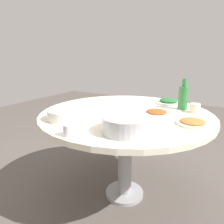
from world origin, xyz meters
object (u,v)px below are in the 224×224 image
at_px(round_dining_table, 126,123).
at_px(dish_greens, 169,101).
at_px(tea_cup_near, 195,108).
at_px(dish_stirfry, 156,113).
at_px(rice_bowl, 126,124).
at_px(dish_tofu_braise, 192,122).
at_px(tea_cup_far, 69,130).
at_px(green_bottle, 183,97).
at_px(soup_bowl, 69,114).

bearing_deg(round_dining_table, dish_greens, 64.76).
bearing_deg(round_dining_table, tea_cup_near, 27.80).
relative_size(dish_stirfry, dish_greens, 0.89).
bearing_deg(rice_bowl, dish_greens, 88.82).
bearing_deg(dish_greens, dish_tofu_braise, -60.08).
bearing_deg(dish_tofu_braise, tea_cup_far, -135.78).
height_order(dish_tofu_braise, green_bottle, green_bottle).
bearing_deg(round_dining_table, tea_cup_far, -94.83).
xyz_separation_m(dish_tofu_braise, tea_cup_far, (-0.57, -0.55, 0.02)).
bearing_deg(tea_cup_far, dish_stirfry, 65.99).
relative_size(dish_tofu_braise, tea_cup_near, 2.61).
distance_m(green_bottle, tea_cup_far, 1.02).
bearing_deg(tea_cup_far, rice_bowl, 40.53).
height_order(round_dining_table, dish_greens, dish_greens).
bearing_deg(dish_tofu_braise, dish_stirfry, 160.09).
height_order(dish_tofu_braise, tea_cup_far, tea_cup_far).
bearing_deg(soup_bowl, dish_greens, 59.53).
relative_size(round_dining_table, dish_tofu_braise, 6.53).
bearing_deg(green_bottle, dish_stirfry, -115.60).
height_order(dish_stirfry, dish_greens, dish_greens).
bearing_deg(soup_bowl, dish_stirfry, 38.75).
bearing_deg(soup_bowl, tea_cup_far, -47.94).
xyz_separation_m(dish_stirfry, tea_cup_far, (-0.29, -0.65, 0.02)).
bearing_deg(dish_stirfry, tea_cup_near, 41.47).
bearing_deg(tea_cup_far, dish_greens, 75.95).
xyz_separation_m(round_dining_table, rice_bowl, (0.20, -0.40, 0.15)).
height_order(dish_greens, dish_tofu_braise, dish_greens).
distance_m(round_dining_table, dish_greens, 0.52).
distance_m(soup_bowl, dish_stirfry, 0.66).
distance_m(dish_tofu_braise, tea_cup_far, 0.79).
relative_size(dish_tofu_braise, tea_cup_far, 2.98).
relative_size(round_dining_table, tea_cup_far, 19.44).
height_order(green_bottle, tea_cup_far, green_bottle).
xyz_separation_m(rice_bowl, dish_greens, (0.02, 0.86, -0.03)).
xyz_separation_m(dish_tofu_braise, green_bottle, (-0.14, 0.38, 0.09)).
height_order(rice_bowl, green_bottle, green_bottle).
bearing_deg(green_bottle, dish_greens, 137.19).
bearing_deg(dish_tofu_braise, soup_bowl, -158.55).
bearing_deg(tea_cup_near, soup_bowl, -140.35).
distance_m(soup_bowl, green_bottle, 0.94).
bearing_deg(round_dining_table, dish_stirfry, 9.48).
bearing_deg(green_bottle, dish_tofu_braise, -69.00).
xyz_separation_m(round_dining_table, dish_tofu_braise, (0.52, -0.06, 0.11)).
relative_size(round_dining_table, soup_bowl, 4.38).
height_order(round_dining_table, soup_bowl, soup_bowl).
xyz_separation_m(tea_cup_near, tea_cup_far, (-0.53, -0.87, -0.00)).
xyz_separation_m(round_dining_table, green_bottle, (0.37, 0.32, 0.20)).
bearing_deg(tea_cup_far, green_bottle, 65.51).
relative_size(soup_bowl, tea_cup_near, 3.89).
xyz_separation_m(green_bottle, tea_cup_near, (0.11, -0.06, -0.07)).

